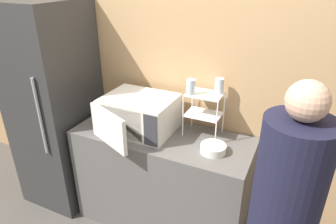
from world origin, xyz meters
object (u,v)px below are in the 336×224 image
Objects in this scene: refrigerator at (56,108)px; bowl at (213,149)px; microwave at (138,114)px; glass_front_left at (191,87)px; glass_back_right at (219,86)px; dish_rack at (204,105)px; person at (283,211)px.

bowl is at bearing -0.97° from refrigerator.
microwave is 0.87m from refrigerator.
bowl is at bearing -32.44° from glass_front_left.
glass_front_left is 1.00× the size of glass_back_right.
microwave is 0.53m from dish_rack.
refrigerator reaches higher than glass_front_left.
dish_rack is 0.97m from person.
glass_front_left is 0.48m from bowl.
bowl is (0.16, -0.22, -0.22)m from dish_rack.
dish_rack is 0.35m from bowl.
microwave is 0.38× the size of person.
person is at bearing -50.35° from glass_back_right.
glass_front_left is 0.06× the size of refrigerator.
refrigerator is at bearing 179.03° from bowl.
person is 2.08m from refrigerator.
dish_rack is 2.95× the size of glass_front_left.
glass_front_left is 1.04m from person.
person reaches higher than glass_back_right.
glass_back_right is 0.64× the size of bowl.
glass_front_left is 1.32m from refrigerator.
glass_front_left is at bearing -148.54° from glass_back_right.
person is (1.17, -0.50, -0.11)m from microwave.
dish_rack is (0.49, 0.16, 0.11)m from microwave.
bowl is 1.51m from refrigerator.
refrigerator reaches higher than dish_rack.
glass_back_right is 0.47m from bowl.
glass_back_right is at bearing 9.50° from refrigerator.
refrigerator reaches higher than bowl.
refrigerator reaches higher than glass_back_right.
person is 0.89× the size of refrigerator.
refrigerator is (-0.86, -0.03, -0.10)m from microwave.
dish_rack is at bearing -151.47° from glass_back_right.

